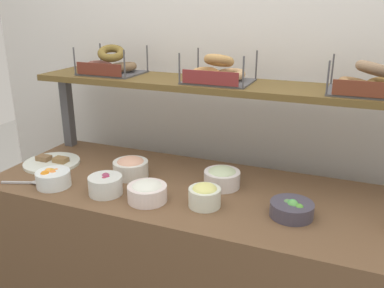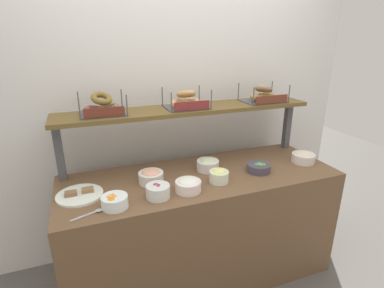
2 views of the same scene
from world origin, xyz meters
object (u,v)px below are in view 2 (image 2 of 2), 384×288
at_px(bowl_egg_salad, 219,175).
at_px(bagel_basket_everything, 263,96).
at_px(bowl_lox_spread, 151,176).
at_px(bowl_veggie_mix, 259,167).
at_px(bowl_cream_cheese, 188,185).
at_px(bowl_scallion_spread, 208,164).
at_px(bowl_potato_salad, 303,157).
at_px(bowl_fruit_salad, 114,201).
at_px(serving_plate_white, 80,195).
at_px(bowl_beet_salad, 158,191).
at_px(bagel_basket_sesame, 186,102).
at_px(bagel_basket_cinnamon_raisin, 102,107).
at_px(serving_spoon_near_plate, 92,213).

distance_m(bowl_egg_salad, bagel_basket_everything, 0.81).
xyz_separation_m(bowl_lox_spread, bowl_veggie_mix, (0.77, -0.10, -0.02)).
bearing_deg(bowl_veggie_mix, bowl_cream_cheese, -170.74).
bearing_deg(bowl_scallion_spread, bowl_potato_salad, -9.74).
distance_m(bowl_fruit_salad, serving_plate_white, 0.28).
bearing_deg(bowl_beet_salad, bowl_egg_salad, 7.24).
bearing_deg(bowl_cream_cheese, bowl_fruit_salad, -175.96).
xyz_separation_m(bowl_beet_salad, serving_plate_white, (-0.45, 0.18, -0.03)).
bearing_deg(serving_plate_white, bowl_potato_salad, -1.92).
distance_m(bowl_potato_salad, bagel_basket_sesame, 1.01).
bearing_deg(bowl_fruit_salad, bowl_veggie_mix, 6.96).
relative_size(bowl_beet_salad, bagel_basket_everything, 0.44).
height_order(bowl_egg_salad, bagel_basket_cinnamon_raisin, bagel_basket_cinnamon_raisin).
bearing_deg(bowl_cream_cheese, bagel_basket_everything, 28.82).
relative_size(bowl_veggie_mix, serving_spoon_near_plate, 0.96).
bearing_deg(bowl_cream_cheese, bagel_basket_cinnamon_raisin, 133.42).
distance_m(serving_plate_white, bagel_basket_sesame, 0.96).
distance_m(bowl_fruit_salad, bowl_egg_salad, 0.70).
bearing_deg(bowl_beet_salad, serving_spoon_near_plate, -172.39).
xyz_separation_m(bowl_lox_spread, bagel_basket_everything, (0.99, 0.25, 0.43)).
distance_m(serving_spoon_near_plate, bagel_basket_cinnamon_raisin, 0.72).
height_order(bowl_lox_spread, serving_spoon_near_plate, bowl_lox_spread).
bearing_deg(bowl_potato_salad, bowl_scallion_spread, 170.26).
distance_m(bowl_veggie_mix, bowl_scallion_spread, 0.37).
relative_size(bowl_scallion_spread, bowl_egg_salad, 1.23).
xyz_separation_m(bowl_beet_salad, bowl_cream_cheese, (0.20, 0.01, 0.00)).
bearing_deg(bowl_potato_salad, serving_spoon_near_plate, -173.50).
height_order(bowl_potato_salad, bowl_scallion_spread, bowl_scallion_spread).
relative_size(serving_spoon_near_plate, bagel_basket_everything, 0.53).
bearing_deg(bowl_egg_salad, bowl_scallion_spread, 88.00).
bearing_deg(bagel_basket_everything, bowl_fruit_salad, -159.43).
distance_m(bowl_fruit_salad, bagel_basket_sesame, 0.89).
distance_m(bowl_scallion_spread, bowl_egg_salad, 0.20).
distance_m(bagel_basket_cinnamon_raisin, bagel_basket_sesame, 0.59).
xyz_separation_m(bowl_fruit_salad, serving_spoon_near_plate, (-0.13, -0.03, -0.03)).
xyz_separation_m(bowl_potato_salad, bowl_fruit_salad, (-1.45, -0.15, -0.00)).
xyz_separation_m(serving_plate_white, serving_spoon_near_plate, (0.06, -0.23, -0.00)).
distance_m(bowl_fruit_salad, bagel_basket_everything, 1.41).
bearing_deg(bowl_egg_salad, bowl_cream_cheese, -168.80).
height_order(bowl_scallion_spread, bowl_cream_cheese, bowl_scallion_spread).
xyz_separation_m(bowl_potato_salad, bowl_veggie_mix, (-0.42, -0.03, -0.01)).
height_order(bowl_potato_salad, bagel_basket_sesame, bagel_basket_sesame).
bearing_deg(bowl_cream_cheese, bagel_basket_sesame, 71.54).
distance_m(bagel_basket_sesame, bagel_basket_everything, 0.65).
bearing_deg(bagel_basket_sesame, serving_spoon_near_plate, -145.43).
bearing_deg(bowl_veggie_mix, bagel_basket_sesame, 140.60).
bearing_deg(bagel_basket_cinnamon_raisin, bowl_veggie_mix, -20.04).
height_order(bowl_fruit_salad, serving_plate_white, bowl_fruit_salad).
bearing_deg(serving_plate_white, bowl_lox_spread, 2.52).
height_order(bowl_beet_salad, bagel_basket_cinnamon_raisin, bagel_basket_cinnamon_raisin).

